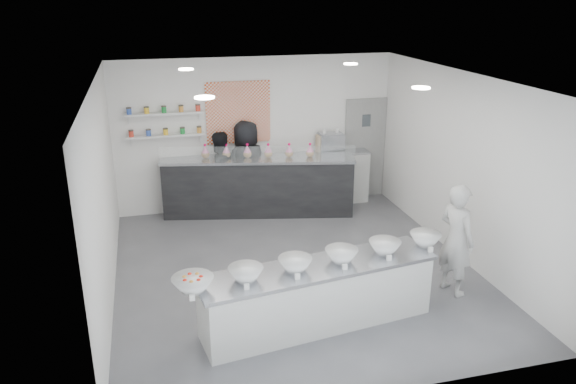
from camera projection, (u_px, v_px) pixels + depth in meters
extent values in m
plane|color=#515156|center=(296.00, 271.00, 8.85)|extent=(6.00, 6.00, 0.00)
plane|color=white|center=(297.00, 79.00, 7.84)|extent=(6.00, 6.00, 0.00)
plane|color=white|center=(256.00, 134.00, 11.08)|extent=(5.50, 0.00, 5.50)
plane|color=white|center=(103.00, 197.00, 7.70)|extent=(0.00, 6.00, 6.00)
plane|color=white|center=(461.00, 167.00, 8.99)|extent=(0.00, 6.00, 6.00)
cube|color=gray|center=(365.00, 148.00, 11.74)|extent=(0.88, 0.04, 2.10)
cube|color=#D63B07|center=(238.00, 112.00, 10.82)|extent=(1.25, 0.03, 1.20)
cube|color=silver|center=(166.00, 135.00, 10.54)|extent=(1.45, 0.22, 0.04)
cube|color=silver|center=(164.00, 113.00, 10.40)|extent=(1.45, 0.22, 0.04)
cylinder|color=white|center=(204.00, 97.00, 6.60)|extent=(0.24, 0.24, 0.02)
cylinder|color=white|center=(421.00, 88.00, 7.26)|extent=(0.24, 0.24, 0.02)
cylinder|color=white|center=(186.00, 69.00, 8.97)|extent=(0.24, 0.24, 0.02)
cylinder|color=white|center=(351.00, 64.00, 9.63)|extent=(0.24, 0.24, 0.02)
cube|color=silver|center=(318.00, 296.00, 7.29)|extent=(3.23, 1.16, 0.86)
cube|color=black|center=(258.00, 186.00, 10.95)|extent=(3.76, 1.45, 1.15)
cube|color=white|center=(258.00, 154.00, 10.40)|extent=(3.57, 0.79, 0.31)
cube|color=silver|center=(333.00, 177.00, 11.57)|extent=(1.45, 0.46, 1.08)
cube|color=#93969E|center=(331.00, 143.00, 11.30)|extent=(0.50, 0.35, 0.38)
imported|color=beige|center=(456.00, 240.00, 7.98)|extent=(0.55, 0.69, 1.65)
imported|color=black|center=(219.00, 173.00, 10.92)|extent=(0.97, 0.87, 1.64)
imported|color=black|center=(247.00, 166.00, 11.02)|extent=(1.02, 0.83, 1.82)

